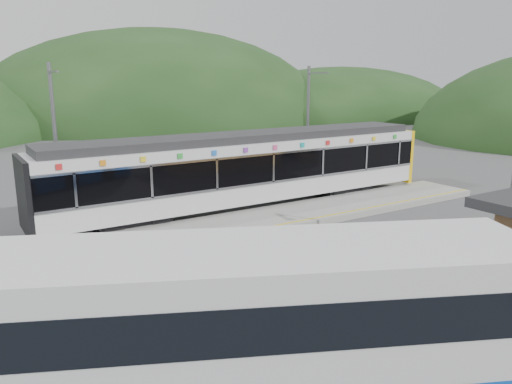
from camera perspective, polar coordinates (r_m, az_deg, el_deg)
ground at (r=19.44m, az=5.12°, el=-6.22°), size 120.00×120.00×0.00m
hills at (r=27.15m, az=8.73°, el=-0.74°), size 146.00×149.00×26.00m
platform at (r=21.97m, az=-0.11°, el=-3.47°), size 26.00×3.20×0.30m
yellow_line at (r=20.89m, az=1.80°, el=-3.92°), size 26.00×0.10×0.01m
train at (r=24.43m, az=-0.92°, el=2.83°), size 20.44×3.01×3.74m
catenary_mast_west at (r=23.62m, az=-21.91°, el=5.43°), size 0.18×1.80×7.00m
catenary_mast_east at (r=29.54m, az=5.98°, el=7.64°), size 0.18×1.80×7.00m
bus at (r=10.03m, az=-2.96°, el=-15.68°), size 12.05×7.56×3.27m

